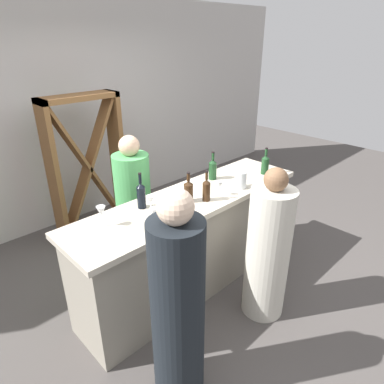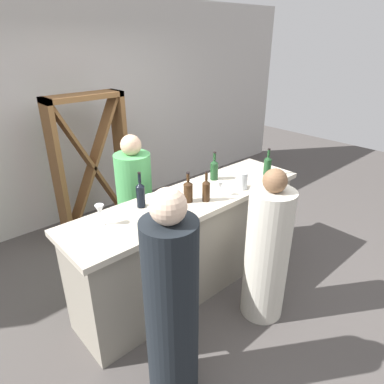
{
  "view_description": "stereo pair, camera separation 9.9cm",
  "coord_description": "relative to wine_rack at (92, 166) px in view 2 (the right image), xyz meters",
  "views": [
    {
      "loc": [
        -1.93,
        -1.99,
        2.34
      ],
      "look_at": [
        0.0,
        0.0,
        1.04
      ],
      "focal_mm": 31.67,
      "sensor_mm": 36.0,
      "label": 1
    },
    {
      "loc": [
        -1.86,
        -2.06,
        2.34
      ],
      "look_at": [
        0.0,
        0.0,
        1.04
      ],
      "focal_mm": 31.67,
      "sensor_mm": 36.0,
      "label": 2
    }
  ],
  "objects": [
    {
      "name": "person_center_guest",
      "position": [
        0.39,
        -2.36,
        -0.23
      ],
      "size": [
        0.47,
        0.47,
        1.41
      ],
      "rotation": [
        0.0,
        0.0,
        1.26
      ],
      "color": "beige",
      "rests_on": "ground"
    },
    {
      "name": "wine_glass_far_left",
      "position": [
        -0.69,
        -1.54,
        0.25
      ],
      "size": [
        0.07,
        0.07,
        0.17
      ],
      "color": "white",
      "rests_on": "bar_counter"
    },
    {
      "name": "person_left_guest",
      "position": [
        -0.68,
        -2.39,
        -0.13
      ],
      "size": [
        0.46,
        0.46,
        1.58
      ],
      "rotation": [
        0.0,
        0.0,
        1.94
      ],
      "color": "black",
      "rests_on": "ground"
    },
    {
      "name": "wine_glass_near_right",
      "position": [
        -0.27,
        -1.61,
        0.23
      ],
      "size": [
        0.07,
        0.07,
        0.14
      ],
      "color": "white",
      "rests_on": "bar_counter"
    },
    {
      "name": "wine_bottle_rightmost_olive_green",
      "position": [
        1.11,
        -1.78,
        0.23
      ],
      "size": [
        0.08,
        0.08,
        0.29
      ],
      "color": "#193D1E",
      "rests_on": "bar_counter"
    },
    {
      "name": "ground_plane",
      "position": [
        0.16,
        -1.65,
        -0.87
      ],
      "size": [
        12.0,
        12.0,
        0.0
      ],
      "primitive_type": "plane",
      "color": "#4C4744"
    },
    {
      "name": "bar_counter",
      "position": [
        0.16,
        -1.65,
        -0.37
      ],
      "size": [
        2.44,
        0.64,
        0.99
      ],
      "color": "gray",
      "rests_on": "ground"
    },
    {
      "name": "person_right_guest",
      "position": [
        -0.01,
        -0.96,
        -0.2
      ],
      "size": [
        0.39,
        0.39,
        1.46
      ],
      "rotation": [
        0.0,
        0.0,
        -1.49
      ],
      "color": "#4CA559",
      "rests_on": "ground"
    },
    {
      "name": "wine_bottle_center_amber_brown",
      "position": [
        0.21,
        -1.79,
        0.23
      ],
      "size": [
        0.07,
        0.07,
        0.28
      ],
      "color": "#331E0F",
      "rests_on": "bar_counter"
    },
    {
      "name": "wine_glass_near_left",
      "position": [
        -0.39,
        -1.81,
        0.23
      ],
      "size": [
        0.07,
        0.07,
        0.15
      ],
      "color": "white",
      "rests_on": "bar_counter"
    },
    {
      "name": "wine_rack",
      "position": [
        0.0,
        0.0,
        0.0
      ],
      "size": [
        0.91,
        0.28,
        1.73
      ],
      "color": "brown",
      "rests_on": "ground"
    },
    {
      "name": "wine_bottle_leftmost_near_black",
      "position": [
        -0.29,
        -1.5,
        0.25
      ],
      "size": [
        0.07,
        0.07,
        0.32
      ],
      "color": "black",
      "rests_on": "bar_counter"
    },
    {
      "name": "wine_bottle_second_left_amber_brown",
      "position": [
        0.08,
        -1.69,
        0.23
      ],
      "size": [
        0.08,
        0.08,
        0.28
      ],
      "color": "#331E0F",
      "rests_on": "bar_counter"
    },
    {
      "name": "water_pitcher",
      "position": [
        0.64,
        -1.83,
        0.21
      ],
      "size": [
        0.11,
        0.11,
        0.16
      ],
      "color": "silver",
      "rests_on": "bar_counter"
    },
    {
      "name": "wine_glass_near_center",
      "position": [
        0.37,
        -1.8,
        0.23
      ],
      "size": [
        0.06,
        0.06,
        0.14
      ],
      "color": "white",
      "rests_on": "bar_counter"
    },
    {
      "name": "back_wall",
      "position": [
        0.16,
        0.55,
        0.53
      ],
      "size": [
        8.0,
        0.1,
        2.8
      ],
      "primitive_type": "cube",
      "color": "#BCB7B2",
      "rests_on": "ground"
    },
    {
      "name": "wine_bottle_second_right_olive_green",
      "position": [
        0.61,
        -1.49,
        0.24
      ],
      "size": [
        0.08,
        0.08,
        0.29
      ],
      "color": "#193D1E",
      "rests_on": "bar_counter"
    }
  ]
}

